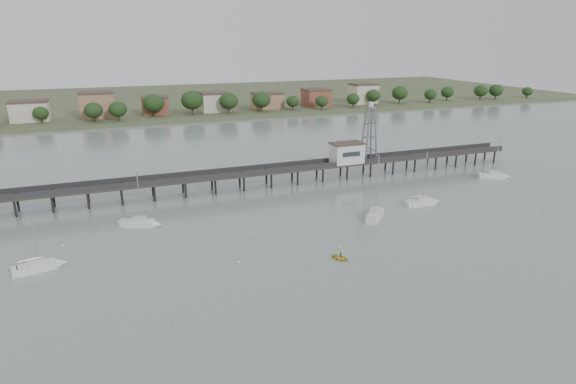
% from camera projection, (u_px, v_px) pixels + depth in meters
% --- Properties ---
extents(ground_plane, '(500.00, 500.00, 0.00)m').
position_uv_depth(ground_plane, '(388.00, 309.00, 65.30)').
color(ground_plane, gray).
rests_on(ground_plane, ground).
extents(pier, '(150.00, 5.00, 5.50)m').
position_uv_depth(pier, '(255.00, 173.00, 117.42)').
color(pier, '#2D2823').
rests_on(pier, ground).
extents(pier_building, '(8.40, 5.40, 5.30)m').
position_uv_depth(pier_building, '(347.00, 153.00, 125.13)').
color(pier_building, silver).
rests_on(pier_building, ground).
extents(lattice_tower, '(3.20, 3.20, 15.50)m').
position_uv_depth(lattice_tower, '(369.00, 134.00, 126.01)').
color(lattice_tower, slate).
rests_on(lattice_tower, ground).
extents(sailboat_b, '(7.31, 4.58, 11.77)m').
position_uv_depth(sailboat_b, '(145.00, 223.00, 93.77)').
color(sailboat_b, white).
rests_on(sailboat_b, ground).
extents(sailboat_a, '(7.63, 3.63, 12.23)m').
position_uv_depth(sailboat_a, '(44.00, 266.00, 76.42)').
color(sailboat_a, white).
rests_on(sailboat_a, ground).
extents(sailboat_d, '(7.79, 2.68, 12.73)m').
position_uv_depth(sailboat_d, '(426.00, 202.00, 106.06)').
color(sailboat_d, white).
rests_on(sailboat_d, ground).
extents(sailboat_e, '(7.84, 5.06, 12.60)m').
position_uv_depth(sailboat_e, '(497.00, 176.00, 126.10)').
color(sailboat_e, white).
rests_on(sailboat_e, ground).
extents(sailboat_c, '(7.55, 7.92, 13.99)m').
position_uv_depth(sailboat_c, '(376.00, 213.00, 99.29)').
color(sailboat_c, white).
rests_on(sailboat_c, ground).
extents(white_tender, '(4.13, 2.77, 1.49)m').
position_uv_depth(white_tender, '(128.00, 223.00, 94.70)').
color(white_tender, white).
rests_on(white_tender, ground).
extents(yellow_dinghy, '(2.21, 1.61, 3.05)m').
position_uv_depth(yellow_dinghy, '(340.00, 259.00, 80.12)').
color(yellow_dinghy, yellow).
rests_on(yellow_dinghy, ground).
extents(dinghy_occupant, '(0.46, 1.02, 0.24)m').
position_uv_depth(dinghy_occupant, '(340.00, 259.00, 80.12)').
color(dinghy_occupant, black).
rests_on(dinghy_occupant, ground).
extents(mooring_buoys, '(92.99, 18.37, 0.39)m').
position_uv_depth(mooring_buoys, '(322.00, 230.00, 91.86)').
color(mooring_buoys, beige).
rests_on(mooring_buoys, ground).
extents(far_shore, '(500.00, 170.00, 10.40)m').
position_uv_depth(far_shore, '(163.00, 100.00, 277.87)').
color(far_shore, '#475133').
rests_on(far_shore, ground).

